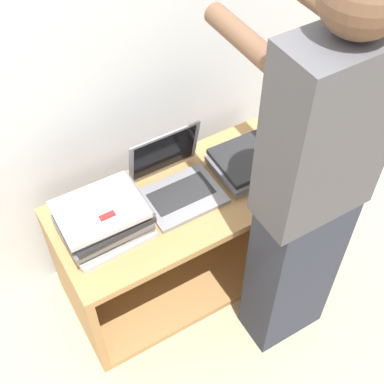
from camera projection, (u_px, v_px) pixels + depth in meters
name	position (u px, v px, depth m)	size (l,w,h in m)	color
ground_plane	(212.00, 315.00, 2.58)	(12.00, 12.00, 0.00)	tan
wall_back	(132.00, 34.00, 2.03)	(8.00, 0.05, 2.40)	silver
cart	(177.00, 231.00, 2.53)	(1.13, 0.53, 0.61)	#A87A47
laptop_open	(176.00, 182.00, 2.26)	(0.33, 0.31, 0.27)	gray
laptop_stack_left	(104.00, 220.00, 2.09)	(0.35, 0.28, 0.18)	#B7B7BC
laptop_stack_right	(252.00, 161.00, 2.36)	(0.35, 0.27, 0.08)	gray
person	(310.00, 195.00, 1.88)	(0.40, 0.54, 1.80)	#2D3342
inventory_tag	(107.00, 216.00, 1.98)	(0.06, 0.02, 0.01)	red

